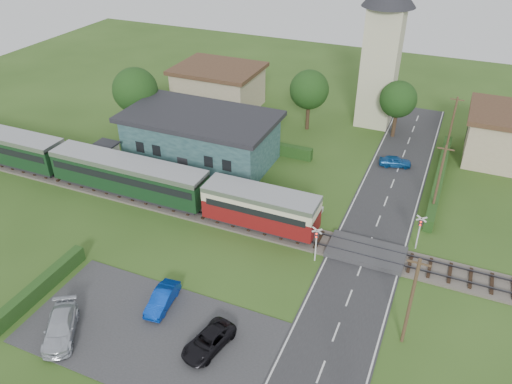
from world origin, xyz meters
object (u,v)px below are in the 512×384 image
at_px(car_park_silver, 61,327).
at_px(car_park_blue, 162,299).
at_px(church_tower, 384,41).
at_px(crossing_signal_far, 420,227).
at_px(station_building, 201,137).
at_px(pedestrian_far, 133,167).
at_px(crossing_signal_near, 316,239).
at_px(house_east, 508,136).
at_px(car_on_road, 395,161).
at_px(car_park_dark, 209,341).
at_px(house_west, 219,87).
at_px(train, 101,169).
at_px(equipment_hut, 106,155).
at_px(pedestrian_near, 233,188).

bearing_deg(car_park_silver, car_park_blue, 14.65).
bearing_deg(church_tower, crossing_signal_far, -69.98).
bearing_deg(car_park_silver, station_building, 65.20).
distance_m(car_park_silver, pedestrian_far, 20.58).
bearing_deg(crossing_signal_near, house_east, 60.87).
relative_size(car_on_road, car_park_dark, 0.82).
relative_size(crossing_signal_near, car_park_blue, 0.89).
distance_m(house_east, car_park_dark, 39.59).
relative_size(house_west, car_on_road, 3.25).
relative_size(crossing_signal_far, car_park_silver, 0.70).
bearing_deg(car_on_road, house_west, 58.33).
distance_m(house_west, car_on_road, 25.66).
bearing_deg(train, house_east, 31.35).
relative_size(station_building, car_on_road, 4.81).
height_order(crossing_signal_far, pedestrian_far, crossing_signal_far).
height_order(equipment_hut, house_west, house_west).
height_order(station_building, crossing_signal_near, station_building).
height_order(station_building, crossing_signal_far, station_building).
height_order(equipment_hut, car_park_blue, equipment_hut).
distance_m(house_east, car_on_road, 12.41).
bearing_deg(pedestrian_near, house_west, -70.55).
bearing_deg(church_tower, car_park_silver, -105.51).
xyz_separation_m(house_east, crossing_signal_far, (-6.40, -19.61, -0.66)).
relative_size(train, pedestrian_far, 23.97).
relative_size(equipment_hut, train, 0.06).
relative_size(house_east, car_on_road, 2.65).
xyz_separation_m(train, car_on_road, (25.62, 15.73, -1.56)).
relative_size(church_tower, car_park_dark, 4.35).
distance_m(equipment_hut, house_west, 20.05).
distance_m(station_building, car_park_dark, 25.98).
distance_m(station_building, car_on_road, 20.75).
height_order(crossing_signal_near, pedestrian_far, crossing_signal_near).
xyz_separation_m(crossing_signal_far, car_on_road, (-4.08, 13.34, -1.52)).
bearing_deg(car_park_dark, house_west, 127.68).
bearing_deg(crossing_signal_near, equipment_hut, 167.06).
bearing_deg(station_building, house_east, 23.44).
bearing_deg(church_tower, pedestrian_far, -129.65).
distance_m(station_building, train, 10.88).
relative_size(car_park_silver, pedestrian_near, 2.64).
height_order(house_east, car_on_road, house_east).
distance_m(crossing_signal_near, car_park_silver, 19.36).
xyz_separation_m(house_west, pedestrian_far, (0.63, -20.37, -1.44)).
xyz_separation_m(crossing_signal_far, pedestrian_far, (-27.97, 0.23, -0.79)).
bearing_deg(crossing_signal_far, house_west, 144.23).
distance_m(equipment_hut, train, 3.74).
xyz_separation_m(station_building, house_east, (30.00, 13.01, 0.10)).
relative_size(crossing_signal_near, car_park_dark, 0.81).
bearing_deg(house_east, station_building, -156.56).
bearing_deg(car_park_dark, car_park_silver, -151.03).
relative_size(station_building, car_park_blue, 4.34).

